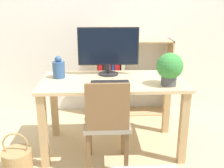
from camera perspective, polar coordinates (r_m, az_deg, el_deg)
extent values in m
plane|color=#CCB284|center=(2.83, 0.11, -13.47)|extent=(10.00, 10.00, 0.00)
cube|color=silver|center=(3.50, -0.83, 14.90)|extent=(8.00, 0.05, 2.60)
cube|color=#D8BC8C|center=(2.54, 0.11, 0.59)|extent=(1.37, 0.72, 0.03)
cube|color=tan|center=(2.44, -14.72, -10.00)|extent=(0.07, 0.07, 0.70)
cube|color=tan|center=(2.50, 15.28, -9.29)|extent=(0.07, 0.07, 0.70)
cube|color=tan|center=(2.98, -12.44, -4.66)|extent=(0.07, 0.07, 0.70)
cube|color=tan|center=(3.04, 11.81, -4.21)|extent=(0.07, 0.07, 0.70)
cylinder|color=#232326|center=(2.72, -0.76, 2.22)|extent=(0.20, 0.20, 0.02)
cylinder|color=#232326|center=(2.70, -0.77, 3.40)|extent=(0.04, 0.04, 0.10)
cube|color=#232326|center=(2.66, -0.79, 8.20)|extent=(0.62, 0.02, 0.38)
cube|color=black|center=(2.66, -0.79, 8.18)|extent=(0.59, 0.03, 0.36)
cube|color=black|center=(2.42, -0.43, 0.33)|extent=(0.35, 0.12, 0.02)
cylinder|color=#33598C|center=(2.63, -11.51, 3.06)|extent=(0.12, 0.12, 0.16)
sphere|color=#33598C|center=(2.61, -11.65, 5.32)|extent=(0.07, 0.07, 0.07)
cylinder|color=#4C4C51|center=(2.41, 12.25, 0.68)|extent=(0.14, 0.14, 0.08)
sphere|color=#388C3D|center=(2.37, 12.46, 3.82)|extent=(0.24, 0.24, 0.24)
cube|color=#9E937F|center=(2.37, -1.14, -8.31)|extent=(0.40, 0.40, 0.04)
cube|color=brown|center=(2.11, -1.01, -5.07)|extent=(0.36, 0.03, 0.40)
cube|color=brown|center=(2.33, -5.10, -15.00)|extent=(0.04, 0.04, 0.40)
cube|color=brown|center=(2.34, 3.13, -14.82)|extent=(0.04, 0.04, 0.40)
cube|color=brown|center=(2.61, -4.85, -11.21)|extent=(0.04, 0.04, 0.40)
cube|color=brown|center=(2.62, 2.38, -11.07)|extent=(0.04, 0.04, 0.40)
cube|color=tan|center=(3.45, -3.36, 1.26)|extent=(0.02, 0.28, 0.99)
cube|color=tan|center=(3.57, 12.26, 1.45)|extent=(0.02, 0.28, 0.99)
cube|color=tan|center=(3.64, 4.40, -6.01)|extent=(0.98, 0.28, 0.02)
cube|color=tan|center=(3.38, 4.78, 9.32)|extent=(0.98, 0.28, 0.02)
cube|color=tan|center=(3.48, 4.58, 1.37)|extent=(0.94, 0.28, 0.02)
cube|color=orange|center=(3.53, -2.60, -2.92)|extent=(0.05, 0.24, 0.42)
cube|color=navy|center=(3.56, -1.72, -4.06)|extent=(0.04, 0.24, 0.26)
cube|color=black|center=(3.54, -0.95, -3.25)|extent=(0.04, 0.24, 0.37)
cube|color=red|center=(3.41, -2.61, 3.74)|extent=(0.06, 0.24, 0.29)
cube|color=black|center=(3.41, -1.58, 3.70)|extent=(0.05, 0.24, 0.28)
cube|color=red|center=(3.41, -0.70, 4.19)|extent=(0.04, 0.24, 0.34)
cube|color=navy|center=(3.40, 0.10, 4.53)|extent=(0.04, 0.24, 0.38)
cube|color=red|center=(3.40, 1.04, 4.94)|extent=(0.07, 0.24, 0.43)
cube|color=beige|center=(3.41, 2.26, 4.71)|extent=(0.05, 0.24, 0.40)
cylinder|color=tan|center=(2.58, -19.93, -15.36)|extent=(0.26, 0.26, 0.19)
torus|color=tan|center=(2.50, -20.31, -12.22)|extent=(0.22, 0.02, 0.22)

